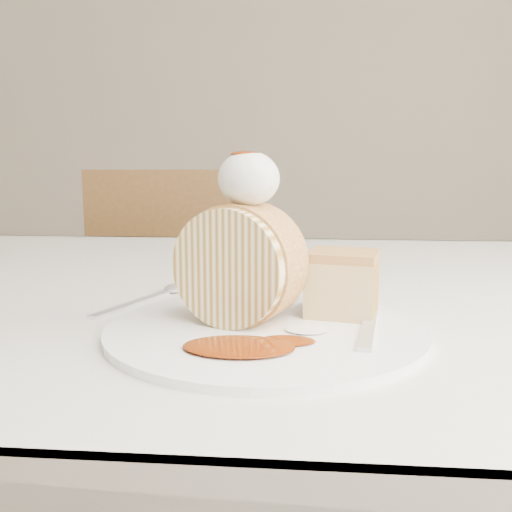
{
  "coord_description": "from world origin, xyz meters",
  "views": [
    {
      "loc": [
        -0.02,
        -0.52,
        0.91
      ],
      "look_at": [
        -0.06,
        -0.01,
        0.82
      ],
      "focal_mm": 40.0,
      "sensor_mm": 36.0,
      "label": 1
    }
  ],
  "objects": [
    {
      "name": "cake_chunk",
      "position": [
        0.02,
        0.03,
        0.78
      ],
      "size": [
        0.08,
        0.07,
        0.05
      ],
      "primitive_type": "cube",
      "rotation": [
        0.0,
        0.0,
        -0.21
      ],
      "color": "tan",
      "rests_on": "plate"
    },
    {
      "name": "caramel_pool",
      "position": [
        -0.07,
        -0.08,
        0.76
      ],
      "size": [
        0.1,
        0.08,
        0.0
      ],
      "primitive_type": null,
      "rotation": [
        0.0,
        0.0,
        -0.21
      ],
      "color": "#6A2204",
      "rests_on": "plate"
    },
    {
      "name": "caramel_drizzle",
      "position": [
        -0.07,
        -0.0,
        0.92
      ],
      "size": [
        0.03,
        0.02,
        0.01
      ],
      "primitive_type": "ellipsoid",
      "color": "#6A2204",
      "rests_on": "whipped_cream"
    },
    {
      "name": "chair_far",
      "position": [
        -0.37,
        0.98,
        0.51
      ],
      "size": [
        0.46,
        0.46,
        0.89
      ],
      "rotation": [
        0.0,
        0.0,
        3.26
      ],
      "color": "brown",
      "rests_on": "ground"
    },
    {
      "name": "spoon",
      "position": [
        -0.21,
        0.07,
        0.75
      ],
      "size": [
        0.08,
        0.15,
        0.0
      ],
      "primitive_type": "cube",
      "rotation": [
        0.0,
        0.0,
        -0.38
      ],
      "color": "silver",
      "rests_on": "table"
    },
    {
      "name": "fork",
      "position": [
        0.04,
        -0.02,
        0.76
      ],
      "size": [
        0.05,
        0.18,
        0.0
      ],
      "primitive_type": "cube",
      "rotation": [
        0.0,
        0.0,
        -0.16
      ],
      "color": "silver",
      "rests_on": "plate"
    },
    {
      "name": "plate",
      "position": [
        -0.05,
        -0.02,
        0.75
      ],
      "size": [
        0.35,
        0.35,
        0.01
      ],
      "primitive_type": "cylinder",
      "rotation": [
        0.0,
        0.0,
        -0.21
      ],
      "color": "white",
      "rests_on": "table"
    },
    {
      "name": "whipped_cream",
      "position": [
        -0.07,
        -0.0,
        0.89
      ],
      "size": [
        0.06,
        0.06,
        0.05
      ],
      "primitive_type": "ellipsoid",
      "color": "white",
      "rests_on": "roulade_slice"
    },
    {
      "name": "table",
      "position": [
        0.0,
        0.2,
        0.66
      ],
      "size": [
        1.4,
        0.9,
        0.75
      ],
      "color": "beige",
      "rests_on": "ground"
    },
    {
      "name": "roulade_slice",
      "position": [
        -0.08,
        -0.01,
        0.81
      ],
      "size": [
        0.12,
        0.1,
        0.11
      ],
      "primitive_type": "cylinder",
      "rotation": [
        1.57,
        0.0,
        -0.37
      ],
      "color": "beige",
      "rests_on": "plate"
    }
  ]
}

